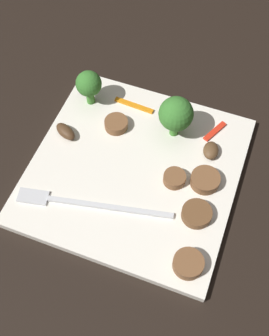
% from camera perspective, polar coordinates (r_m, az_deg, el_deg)
% --- Properties ---
extents(ground_plane, '(1.40, 1.40, 0.00)m').
position_cam_1_polar(ground_plane, '(0.53, -0.00, -0.59)').
color(ground_plane, black).
extents(plate, '(0.24, 0.24, 0.01)m').
position_cam_1_polar(plate, '(0.52, -0.00, -0.30)').
color(plate, white).
rests_on(plate, ground_plane).
extents(fork, '(0.18, 0.05, 0.00)m').
position_cam_1_polar(fork, '(0.50, -6.85, -4.65)').
color(fork, silver).
rests_on(fork, plate).
extents(broccoli_floret_0, '(0.04, 0.04, 0.06)m').
position_cam_1_polar(broccoli_floret_0, '(0.52, 5.48, 7.05)').
color(broccoli_floret_0, '#408630').
rests_on(broccoli_floret_0, plate).
extents(broccoli_floret_1, '(0.03, 0.03, 0.05)m').
position_cam_1_polar(broccoli_floret_1, '(0.56, -6.04, 10.88)').
color(broccoli_floret_1, '#408630').
rests_on(broccoli_floret_1, plate).
extents(sausage_slice_0, '(0.04, 0.04, 0.01)m').
position_cam_1_polar(sausage_slice_0, '(0.46, 7.10, -12.40)').
color(sausage_slice_0, brown).
rests_on(sausage_slice_0, plate).
extents(sausage_slice_1, '(0.05, 0.05, 0.01)m').
position_cam_1_polar(sausage_slice_1, '(0.49, 8.19, -5.99)').
color(sausage_slice_1, brown).
rests_on(sausage_slice_1, plate).
extents(sausage_slice_2, '(0.03, 0.03, 0.01)m').
position_cam_1_polar(sausage_slice_2, '(0.50, 5.13, -1.80)').
color(sausage_slice_2, brown).
rests_on(sausage_slice_2, plate).
extents(sausage_slice_3, '(0.05, 0.05, 0.01)m').
position_cam_1_polar(sausage_slice_3, '(0.51, 9.29, -1.58)').
color(sausage_slice_3, brown).
rests_on(sausage_slice_3, plate).
extents(sausage_slice_4, '(0.03, 0.03, 0.01)m').
position_cam_1_polar(sausage_slice_4, '(0.55, -2.42, 5.82)').
color(sausage_slice_4, brown).
rests_on(sausage_slice_4, plate).
extents(mushroom_1, '(0.02, 0.03, 0.01)m').
position_cam_1_polar(mushroom_1, '(0.53, 10.03, 2.29)').
color(mushroom_1, brown).
rests_on(mushroom_1, plate).
extents(mushroom_2, '(0.03, 0.03, 0.01)m').
position_cam_1_polar(mushroom_2, '(0.55, -9.08, 4.78)').
color(mushroom_2, '#4C331E').
rests_on(mushroom_2, plate).
extents(pepper_strip_0, '(0.02, 0.04, 0.00)m').
position_cam_1_polar(pepper_strip_0, '(0.56, 10.53, 4.78)').
color(pepper_strip_0, red).
rests_on(pepper_strip_0, plate).
extents(pepper_strip_1, '(0.05, 0.01, 0.00)m').
position_cam_1_polar(pepper_strip_1, '(0.57, -0.07, 8.26)').
color(pepper_strip_1, orange).
rests_on(pepper_strip_1, plate).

